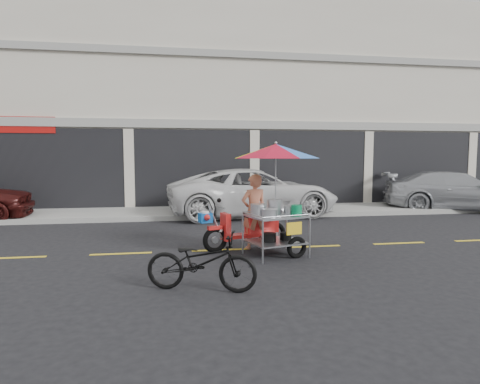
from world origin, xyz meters
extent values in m
plane|color=black|center=(0.00, 0.00, 0.00)|extent=(90.00, 90.00, 0.00)
cube|color=gray|center=(0.00, 5.50, 0.07)|extent=(45.00, 3.00, 0.15)
cube|color=beige|center=(0.00, 10.50, 4.00)|extent=(36.00, 8.00, 8.00)
cube|color=black|center=(0.00, 6.47, 1.45)|extent=(35.28, 0.06, 2.90)
cube|color=gray|center=(0.00, 6.45, 3.10)|extent=(36.00, 0.12, 0.30)
cube|color=gray|center=(0.00, 6.45, 5.60)|extent=(36.00, 0.12, 0.25)
cube|color=gold|center=(0.00, 0.00, 0.00)|extent=(42.00, 0.10, 0.01)
imported|color=silver|center=(-0.40, 4.70, 0.77)|extent=(5.75, 3.02, 1.54)
imported|color=#A5A8AD|center=(6.96, 4.70, 0.71)|extent=(5.25, 3.59, 1.41)
imported|color=black|center=(-2.56, -2.46, 0.42)|extent=(1.71, 1.03, 0.85)
torus|color=black|center=(-2.14, -0.20, 0.26)|extent=(0.54, 0.24, 0.53)
torus|color=black|center=(-0.80, 0.18, 0.26)|extent=(0.54, 0.24, 0.53)
cylinder|color=#9EA0A5|center=(-2.14, -0.20, 0.26)|extent=(0.14, 0.09, 0.13)
cylinder|color=#9EA0A5|center=(-0.80, 0.18, 0.26)|extent=(0.14, 0.09, 0.13)
cube|color=red|center=(-2.14, -0.20, 0.51)|extent=(0.32, 0.19, 0.07)
cylinder|color=#9EA0A5|center=(-2.14, -0.20, 0.65)|extent=(0.34, 0.14, 0.75)
cube|color=red|center=(-1.92, -0.14, 0.51)|extent=(0.19, 0.33, 0.56)
cube|color=red|center=(-1.52, -0.02, 0.30)|extent=(0.78, 0.45, 0.07)
cube|color=red|center=(-1.12, 0.09, 0.51)|extent=(0.73, 0.42, 0.37)
cube|color=black|center=(-1.21, 0.07, 0.72)|extent=(0.64, 0.38, 0.09)
cylinder|color=#9EA0A5|center=(-2.03, -0.17, 0.93)|extent=(0.17, 0.50, 0.03)
sphere|color=black|center=(-2.03, 0.02, 1.04)|extent=(0.09, 0.09, 0.09)
cylinder|color=white|center=(-2.03, -0.17, 0.44)|extent=(0.14, 0.14, 0.05)
cube|color=#0F4D99|center=(-2.34, -0.25, 0.72)|extent=(0.29, 0.26, 0.19)
cylinder|color=white|center=(-2.34, -0.25, 0.83)|extent=(0.18, 0.18, 0.05)
cone|color=red|center=(-2.29, -0.41, 0.74)|extent=(0.22, 0.24, 0.17)
torus|color=black|center=(-0.65, -0.88, 0.20)|extent=(0.43, 0.21, 0.43)
cylinder|color=#9EA0A5|center=(-1.38, -1.18, 0.39)|extent=(0.04, 0.04, 0.79)
cylinder|color=#9EA0A5|center=(-1.61, -0.38, 0.39)|extent=(0.04, 0.04, 0.79)
cylinder|color=#9EA0A5|center=(-0.40, -0.90, 0.39)|extent=(0.04, 0.04, 0.79)
cylinder|color=#9EA0A5|center=(-0.63, -0.10, 0.39)|extent=(0.04, 0.04, 0.79)
cube|color=#9EA0A5|center=(-1.00, -0.64, 0.28)|extent=(1.21, 1.08, 0.03)
cube|color=#9EA0A5|center=(-1.00, -0.64, 0.79)|extent=(1.21, 1.08, 0.04)
cylinder|color=#9EA0A5|center=(-0.89, -1.04, 0.84)|extent=(0.99, 0.30, 0.02)
cylinder|color=#9EA0A5|center=(-1.12, -0.24, 0.84)|extent=(0.99, 0.30, 0.02)
cylinder|color=#9EA0A5|center=(-1.49, -0.78, 0.84)|extent=(0.25, 0.81, 0.02)
cylinder|color=#9EA0A5|center=(-0.51, -0.50, 0.84)|extent=(0.25, 0.81, 0.02)
cylinder|color=#9EA0A5|center=(-1.12, -0.24, 0.28)|extent=(0.23, 0.68, 0.04)
cylinder|color=#9EA0A5|center=(-1.12, -0.24, 0.74)|extent=(0.23, 0.68, 0.04)
cube|color=gold|center=(-0.75, -1.03, 0.60)|extent=(0.32, 0.11, 0.23)
cylinder|color=#B7B7BC|center=(-1.32, -0.54, 0.90)|extent=(0.38, 0.38, 0.19)
cylinder|color=#B7B7BC|center=(-0.97, -0.42, 0.93)|extent=(0.36, 0.36, 0.25)
cylinder|color=#B7B7BC|center=(-0.68, -0.50, 0.87)|extent=(0.30, 0.30, 0.13)
cylinder|color=#B7B7BC|center=(-1.18, -0.87, 0.87)|extent=(0.35, 0.35, 0.13)
cylinder|color=#077843|center=(-0.63, -0.78, 0.91)|extent=(0.25, 0.25, 0.20)
cylinder|color=black|center=(-1.14, -0.68, 0.37)|extent=(0.32, 0.32, 0.17)
cylinder|color=black|center=(-0.78, -0.58, 0.37)|extent=(0.27, 0.27, 0.15)
cylinder|color=#9EA0A5|center=(-0.98, -0.54, 1.48)|extent=(0.03, 0.03, 1.39)
sphere|color=#9EA0A5|center=(-0.98, -0.54, 2.19)|extent=(0.06, 0.06, 0.06)
imported|color=#B9684C|center=(-1.29, 0.04, 0.78)|extent=(0.65, 0.52, 1.57)
camera|label=1|loc=(-2.92, -8.12, 1.93)|focal=30.00mm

